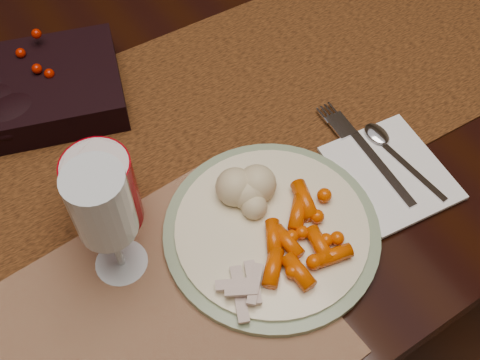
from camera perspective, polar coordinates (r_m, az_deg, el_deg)
floor at (r=1.53m, az=-4.27°, el=-10.36°), size 5.00×5.00×0.00m
dining_table at (r=1.20m, az=-5.37°, el=-3.01°), size 1.80×1.00×0.75m
table_runner at (r=0.82m, az=-6.72°, el=3.83°), size 1.83×0.45×0.00m
centerpiece at (r=0.89m, az=-21.82°, el=7.68°), size 0.36×0.26×0.07m
placemat_main at (r=0.69m, az=-10.84°, el=-15.77°), size 0.45×0.34×0.00m
dinner_plate at (r=0.73m, az=3.02°, el=-4.80°), size 0.30×0.30×0.01m
baby_carrots at (r=0.70m, az=5.19°, el=-6.02°), size 0.14×0.12×0.02m
mashed_potatoes at (r=0.72m, az=0.59°, el=-0.99°), size 0.10×0.09×0.05m
turkey_shreds at (r=0.68m, az=0.25°, el=-10.33°), size 0.08×0.07×0.01m
napkin at (r=0.80m, az=14.11°, el=0.69°), size 0.15×0.17×0.01m
fork at (r=0.81m, az=12.33°, el=2.18°), size 0.04×0.17×0.00m
spoon at (r=0.81m, az=15.08°, el=1.85°), size 0.04×0.14×0.00m
red_cup at (r=0.72m, az=-12.83°, el=-1.16°), size 0.10×0.10×0.11m
wine_glass at (r=0.65m, az=-12.36°, el=-4.26°), size 0.08×0.08×0.18m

